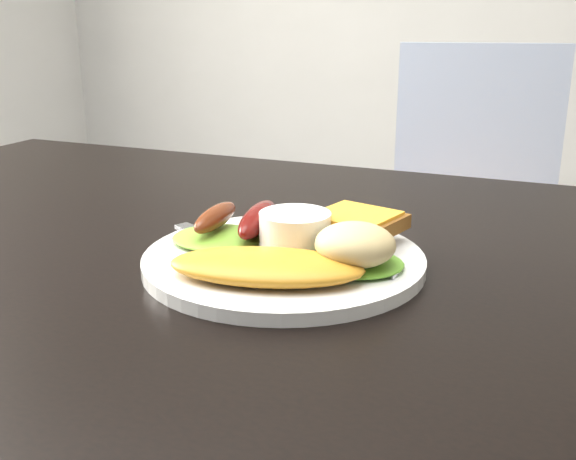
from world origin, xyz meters
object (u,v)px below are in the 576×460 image
dining_chair (457,255)px  person (187,161)px  plate (284,260)px  dining_table (213,262)px

dining_chair → person: bearing=-143.8°
plate → dining_table: bearing=161.5°
dining_chair → person: size_ratio=0.27×
dining_chair → plate: 0.99m
plate → person: bearing=129.2°
dining_table → plate: plate is taller
dining_table → person: person is taller
dining_chair → person: 0.68m
dining_chair → dining_table: bearing=-109.2°
person → plate: person is taller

